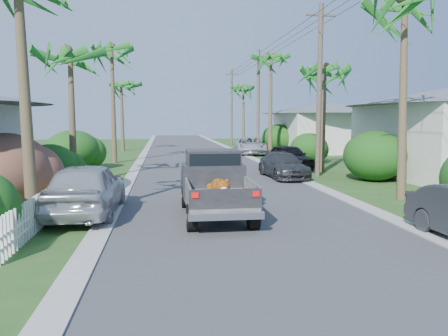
{
  "coord_description": "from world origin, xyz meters",
  "views": [
    {
      "loc": [
        -2.56,
        -9.35,
        3.04
      ],
      "look_at": [
        -0.54,
        5.21,
        1.4
      ],
      "focal_mm": 35.0,
      "sensor_mm": 36.0,
      "label": 1
    }
  ],
  "objects": [
    {
      "name": "utility_pole_b",
      "position": [
        5.6,
        13.0,
        4.6
      ],
      "size": [
        1.6,
        0.26,
        9.0
      ],
      "color": "brown",
      "rests_on": "ground"
    },
    {
      "name": "curb_left",
      "position": [
        -4.3,
        25.0,
        0.03
      ],
      "size": [
        0.6,
        100.0,
        0.06
      ],
      "primitive_type": "cube",
      "color": "#A5A39E",
      "rests_on": "ground"
    },
    {
      "name": "picket_fence",
      "position": [
        -6.0,
        5.5,
        0.5
      ],
      "size": [
        0.1,
        11.0,
        1.0
      ],
      "primitive_type": "cube",
      "color": "white",
      "rests_on": "ground"
    },
    {
      "name": "parked_car_ln",
      "position": [
        -5.0,
        4.78,
        0.85
      ],
      "size": [
        2.13,
        5.04,
        1.7
      ],
      "primitive_type": "imported",
      "rotation": [
        0.0,
        0.0,
        3.12
      ],
      "color": "silver",
      "rests_on": "ground"
    },
    {
      "name": "road",
      "position": [
        0.0,
        25.0,
        0.01
      ],
      "size": [
        8.0,
        100.0,
        0.02
      ],
      "primitive_type": "cube",
      "color": "#38383A",
      "rests_on": "ground"
    },
    {
      "name": "shrub_r_c",
      "position": [
        7.5,
        20.0,
        1.05
      ],
      "size": [
        2.6,
        2.86,
        2.1
      ],
      "primitive_type": "ellipsoid",
      "color": "#154012",
      "rests_on": "ground"
    },
    {
      "name": "palm_r_d",
      "position": [
        6.5,
        40.0,
        6.74
      ],
      "size": [
        4.4,
        4.4,
        8.0
      ],
      "color": "brown",
      "rests_on": "ground"
    },
    {
      "name": "shrub_r_b",
      "position": [
        7.8,
        11.0,
        1.25
      ],
      "size": [
        3.0,
        3.3,
        2.5
      ],
      "primitive_type": "ellipsoid",
      "color": "#154012",
      "rests_on": "ground"
    },
    {
      "name": "parked_car_rd",
      "position": [
        4.93,
        28.05,
        0.75
      ],
      "size": [
        2.99,
        5.62,
        1.5
      ],
      "primitive_type": "imported",
      "rotation": [
        0.0,
        0.0,
        -0.09
      ],
      "color": "silver",
      "rests_on": "ground"
    },
    {
      "name": "palm_r_b",
      "position": [
        6.6,
        15.0,
        5.95
      ],
      "size": [
        4.4,
        4.4,
        7.2
      ],
      "color": "brown",
      "rests_on": "ground"
    },
    {
      "name": "house_right_far",
      "position": [
        13.0,
        30.0,
        2.12
      ],
      "size": [
        9.0,
        8.0,
        4.6
      ],
      "color": "silver",
      "rests_on": "ground"
    },
    {
      "name": "utility_pole_d",
      "position": [
        5.6,
        43.0,
        4.6
      ],
      "size": [
        1.6,
        0.26,
        9.0
      ],
      "color": "brown",
      "rests_on": "ground"
    },
    {
      "name": "shrub_r_d",
      "position": [
        8.0,
        30.0,
        1.3
      ],
      "size": [
        3.2,
        3.52,
        2.6
      ],
      "primitive_type": "ellipsoid",
      "color": "#154012",
      "rests_on": "ground"
    },
    {
      "name": "palm_l_b",
      "position": [
        -6.8,
        12.0,
        6.15
      ],
      "size": [
        4.4,
        4.4,
        7.4
      ],
      "color": "brown",
      "rests_on": "ground"
    },
    {
      "name": "palm_l_c",
      "position": [
        -6.0,
        22.0,
        7.91
      ],
      "size": [
        4.4,
        4.4,
        9.2
      ],
      "color": "brown",
      "rests_on": "ground"
    },
    {
      "name": "palm_r_c",
      "position": [
        6.2,
        26.0,
        8.11
      ],
      "size": [
        4.4,
        4.4,
        9.4
      ],
      "color": "brown",
      "rests_on": "ground"
    },
    {
      "name": "palm_l_d",
      "position": [
        -6.5,
        34.0,
        6.44
      ],
      "size": [
        4.4,
        4.4,
        7.7
      ],
      "color": "brown",
      "rests_on": "ground"
    },
    {
      "name": "parked_car_rm",
      "position": [
        3.6,
        12.64,
        0.64
      ],
      "size": [
        2.04,
        4.51,
        1.28
      ],
      "primitive_type": "imported",
      "rotation": [
        0.0,
        0.0,
        0.06
      ],
      "color": "#2A2C2F",
      "rests_on": "ground"
    },
    {
      "name": "parked_car_rf",
      "position": [
        5.0,
        16.41,
        0.75
      ],
      "size": [
        2.28,
        4.58,
        1.5
      ],
      "primitive_type": "imported",
      "rotation": [
        0.0,
        0.0,
        0.12
      ],
      "color": "black",
      "rests_on": "ground"
    },
    {
      "name": "shrub_l_b",
      "position": [
        -7.8,
        6.0,
        1.3
      ],
      "size": [
        3.0,
        3.3,
        2.6
      ],
      "primitive_type": "ellipsoid",
      "color": "#A4173C",
      "rests_on": "ground"
    },
    {
      "name": "utility_pole_c",
      "position": [
        5.6,
        28.0,
        4.6
      ],
      "size": [
        1.6,
        0.26,
        9.0
      ],
      "color": "brown",
      "rests_on": "ground"
    },
    {
      "name": "shrub_l_d",
      "position": [
        -8.0,
        18.0,
        1.2
      ],
      "size": [
        3.2,
        3.52,
        2.4
      ],
      "primitive_type": "ellipsoid",
      "color": "#154012",
      "rests_on": "ground"
    },
    {
      "name": "ground",
      "position": [
        0.0,
        0.0,
        0.0
      ],
      "size": [
        120.0,
        120.0,
        0.0
      ],
      "primitive_type": "plane",
      "color": "#234D1C",
      "rests_on": "ground"
    },
    {
      "name": "pickup_truck",
      "position": [
        -0.98,
        4.48,
        1.01
      ],
      "size": [
        1.98,
        5.12,
        2.06
      ],
      "color": "black",
      "rests_on": "ground"
    },
    {
      "name": "curb_right",
      "position": [
        4.3,
        25.0,
        0.03
      ],
      "size": [
        0.6,
        100.0,
        0.06
      ],
      "primitive_type": "cube",
      "color": "#A5A39E",
      "rests_on": "ground"
    },
    {
      "name": "shrub_l_c",
      "position": [
        -7.4,
        10.0,
        1.0
      ],
      "size": [
        2.4,
        2.64,
        2.0
      ],
      "primitive_type": "ellipsoid",
      "color": "#154012",
      "rests_on": "ground"
    }
  ]
}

